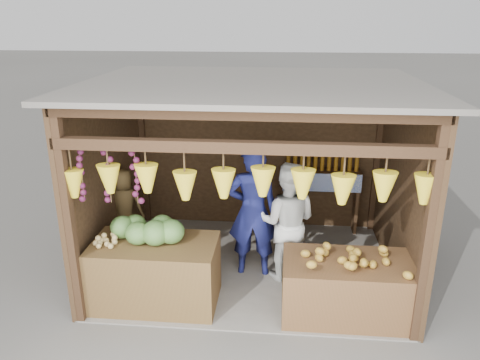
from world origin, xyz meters
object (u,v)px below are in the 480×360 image
vendor_seated (124,206)px  counter_left (156,273)px  man_standing (253,212)px  counter_right (347,288)px  woman_standing (287,222)px

vendor_seated → counter_left: bearing=124.2°
vendor_seated → man_standing: bearing=171.8°
man_standing → counter_right: bearing=142.5°
man_standing → vendor_seated: (-1.90, 0.30, -0.11)m
woman_standing → vendor_seated: 2.39m
counter_left → man_standing: bearing=36.0°
counter_right → man_standing: size_ratio=0.83×
woman_standing → vendor_seated: woman_standing is taller
counter_left → woman_standing: 1.84m
woman_standing → vendor_seated: size_ratio=1.50×
counter_left → man_standing: (1.15, 0.84, 0.51)m
man_standing → vendor_seated: size_ratio=1.68×
man_standing → vendor_seated: man_standing is taller
man_standing → woman_standing: (0.47, -0.07, -0.10)m
counter_right → man_standing: 1.59m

